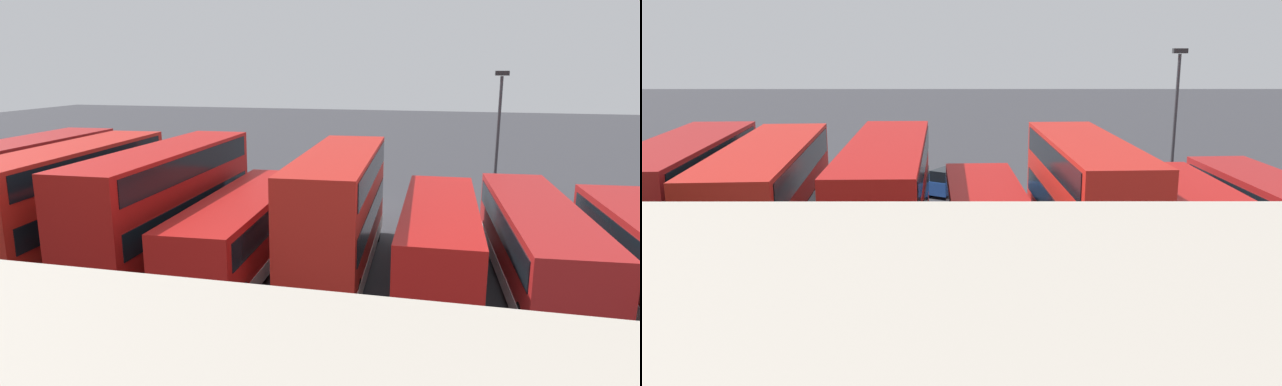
% 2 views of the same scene
% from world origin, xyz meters
% --- Properties ---
extents(ground_plane, '(140.00, 140.00, 0.00)m').
position_xyz_m(ground_plane, '(0.00, 0.00, 0.00)').
color(ground_plane, '#38383D').
extents(bus_single_deck_third, '(2.82, 10.23, 2.95)m').
position_xyz_m(bus_single_deck_third, '(-5.46, 10.40, 1.62)').
color(bus_single_deck_third, '#B71411').
rests_on(bus_single_deck_third, ground).
extents(bus_double_decker_fourth, '(3.09, 10.44, 4.55)m').
position_xyz_m(bus_double_decker_fourth, '(-1.68, 9.85, 2.45)').
color(bus_double_decker_fourth, red).
rests_on(bus_double_decker_fourth, ground).
extents(bus_single_deck_fifth, '(3.11, 10.74, 2.95)m').
position_xyz_m(bus_single_deck_fifth, '(1.78, 10.88, 1.62)').
color(bus_single_deck_fifth, '#B71411').
rests_on(bus_single_deck_fifth, ground).
extents(bus_double_decker_sixth, '(2.86, 11.77, 4.55)m').
position_xyz_m(bus_double_decker_sixth, '(5.24, 10.28, 2.45)').
color(bus_double_decker_sixth, '#B71411').
rests_on(bus_double_decker_sixth, ground).
extents(bus_double_decker_seventh, '(3.36, 11.38, 4.55)m').
position_xyz_m(bus_double_decker_seventh, '(9.12, 10.87, 2.45)').
color(bus_double_decker_seventh, red).
rests_on(bus_double_decker_seventh, ground).
extents(bus_double_decker_far_end, '(3.20, 10.78, 4.55)m').
position_xyz_m(bus_double_decker_far_end, '(12.35, 9.89, 2.45)').
color(bus_double_decker_far_end, '#A51919').
rests_on(bus_double_decker_far_end, ground).
extents(car_small_green, '(4.41, 3.63, 1.43)m').
position_xyz_m(car_small_green, '(2.95, -0.42, 0.70)').
color(car_small_green, '#1E479E').
rests_on(car_small_green, ground).
extents(lamp_post_tall, '(0.70, 0.30, 7.46)m').
position_xyz_m(lamp_post_tall, '(-8.04, -0.60, 4.40)').
color(lamp_post_tall, '#38383D').
rests_on(lamp_post_tall, ground).
extents(waste_bin_yellow, '(0.60, 0.60, 0.95)m').
position_xyz_m(waste_bin_yellow, '(10.91, 1.51, 0.47)').
color(waste_bin_yellow, yellow).
rests_on(waste_bin_yellow, ground).
extents(tree_midleft, '(3.33, 3.33, 5.06)m').
position_xyz_m(tree_midleft, '(5.68, 22.24, 3.38)').
color(tree_midleft, '#4C3823').
rests_on(tree_midleft, ground).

